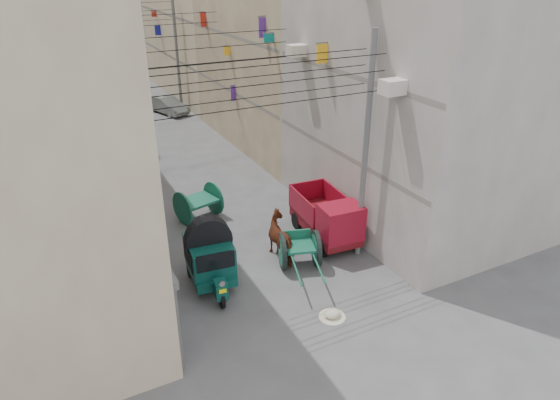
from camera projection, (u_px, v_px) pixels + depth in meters
building_row_right at (206, 6)px, 40.05m from camera, size 8.00×62.00×14.00m
shutters_left at (122, 212)px, 18.32m from camera, size 0.18×14.40×2.88m
signboards at (148, 85)px, 28.11m from camera, size 8.22×40.52×5.67m
ac_units at (345, 40)px, 16.64m from camera, size 0.70×6.55×3.35m
utility_poles at (170, 93)px, 24.13m from camera, size 7.40×22.20×8.00m
overhead_cables at (181, 41)px, 20.84m from camera, size 7.40×22.52×1.12m
auto_rickshaw at (210, 255)px, 16.35m from camera, size 1.72×2.74×1.88m
tonga_cart at (299, 249)px, 17.50m from camera, size 1.91×3.09×1.31m
mini_truck at (330, 222)px, 18.81m from camera, size 1.80×3.56×1.94m
second_cart at (198, 202)px, 20.68m from camera, size 1.91×1.78×1.42m
feed_sack at (332, 314)px, 15.19m from camera, size 0.52×0.41×0.26m
horse at (283, 238)px, 17.93m from camera, size 0.91×1.93×1.62m
distant_car_white at (119, 150)px, 26.68m from camera, size 1.76×3.90×1.30m
distant_car_grey at (167, 105)px, 35.04m from camera, size 2.36×3.75×1.17m
distant_car_green at (105, 95)px, 37.50m from camera, size 2.17×4.45×1.25m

